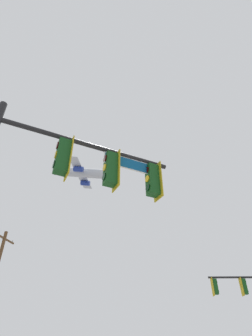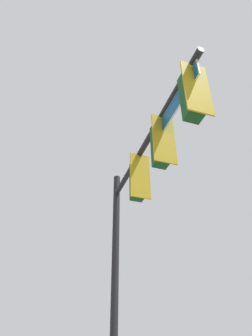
% 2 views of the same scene
% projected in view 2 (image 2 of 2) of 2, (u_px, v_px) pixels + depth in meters
% --- Properties ---
extents(signal_pole_near, '(5.36, 1.42, 7.43)m').
position_uv_depth(signal_pole_near, '(143.00, 196.00, 7.64)').
color(signal_pole_near, black).
rests_on(signal_pole_near, ground_plane).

